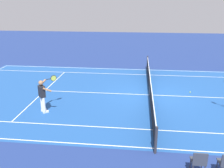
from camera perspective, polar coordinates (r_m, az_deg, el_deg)
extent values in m
plane|color=navy|center=(14.44, 8.82, -2.56)|extent=(60.00, 60.00, 0.00)
cube|color=#1E4C93|center=(14.44, 8.82, -2.55)|extent=(24.20, 11.40, 0.00)
cube|color=white|center=(19.66, 8.27, 3.31)|extent=(23.80, 0.05, 0.01)
cube|color=white|center=(9.54, 10.00, -14.68)|extent=(23.80, 0.05, 0.01)
cube|color=white|center=(18.33, 8.38, 2.15)|extent=(23.80, 0.05, 0.01)
cube|color=white|center=(10.72, 9.59, -10.58)|extent=(23.80, 0.05, 0.01)
cube|color=white|center=(15.50, -15.53, -1.51)|extent=(0.05, 8.22, 0.01)
cube|color=white|center=(14.44, 8.82, -2.54)|extent=(12.80, 0.05, 0.01)
cylinder|color=#2D2D33|center=(19.82, 8.32, 5.03)|extent=(0.10, 0.10, 1.08)
cylinder|color=#2D2D33|center=(9.00, 10.30, -12.89)|extent=(0.10, 0.10, 1.08)
cube|color=black|center=(14.29, 8.91, -0.91)|extent=(0.02, 11.60, 0.88)
cube|color=white|center=(14.12, 9.02, 1.03)|extent=(0.04, 11.60, 0.06)
cube|color=white|center=(14.29, 8.91, -0.91)|extent=(0.04, 0.06, 0.88)
cylinder|color=white|center=(12.32, -15.74, -4.67)|extent=(0.15, 0.15, 0.74)
cube|color=white|center=(12.50, -15.31, -6.32)|extent=(0.28, 0.27, 0.09)
cylinder|color=white|center=(12.54, -16.11, -4.30)|extent=(0.15, 0.15, 0.74)
cube|color=white|center=(12.71, -15.69, -5.92)|extent=(0.28, 0.27, 0.09)
cube|color=black|center=(12.19, -16.20, -1.68)|extent=(0.43, 0.44, 0.56)
sphere|color=#9E704C|center=(12.05, -16.39, 0.26)|extent=(0.23, 0.23, 0.23)
cylinder|color=#9E704C|center=(11.95, -15.02, -1.32)|extent=(0.41, 0.24, 0.26)
cylinder|color=#9E704C|center=(12.39, -16.02, 0.29)|extent=(0.28, 0.41, 0.30)
cylinder|color=#232326|center=(12.51, -14.80, 1.10)|extent=(0.23, 0.21, 0.04)
torus|color=#232326|center=(12.61, -13.58, 1.34)|extent=(0.25, 0.23, 0.31)
cylinder|color=#C6D84C|center=(12.61, -13.58, 1.34)|extent=(0.21, 0.18, 0.27)
sphere|color=#CCE01E|center=(15.35, 17.91, -1.84)|extent=(0.07, 0.07, 0.07)
cylinder|color=#38383D|center=(8.91, 23.45, -17.14)|extent=(0.04, 0.04, 0.44)
cylinder|color=#38383D|center=(8.70, 17.93, -17.36)|extent=(0.04, 0.04, 0.44)
cylinder|color=#38383D|center=(8.78, 20.33, -17.28)|extent=(0.04, 0.04, 0.44)
cube|color=#333842|center=(8.46, 19.57, -16.72)|extent=(0.44, 0.44, 0.04)
cube|color=#333842|center=(8.18, 20.06, -16.26)|extent=(0.44, 0.04, 0.40)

